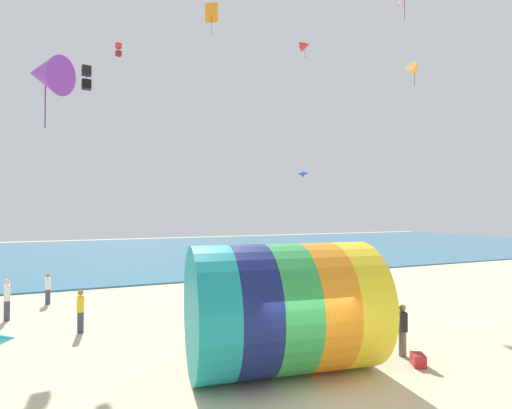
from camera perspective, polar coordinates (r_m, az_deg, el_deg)
name	(u,v)px	position (r m, az deg, el deg)	size (l,w,h in m)	color
ground_plane	(308,396)	(11.47, 7.51, -25.51)	(120.00, 120.00, 0.00)	beige
sea	(141,252)	(46.51, -16.13, -6.57)	(120.00, 40.00, 0.10)	teal
giant_inflatable_tube	(283,307)	(12.29, 3.82, -14.44)	(5.87, 4.42, 3.79)	teal
kite_handler	(402,330)	(14.54, 20.19, -16.43)	(0.34, 0.42, 1.69)	#726651
kite_red_box	(119,50)	(25.97, -19.05, 20.18)	(0.36, 0.36, 0.79)	red
kite_red_delta	(305,45)	(33.05, 7.04, 21.63)	(1.09, 0.95, 1.44)	red
kite_purple_delta	(45,75)	(12.72, -27.87, 16.10)	(1.62, 1.60, 2.07)	purple
kite_orange_diamond	(212,13)	(31.03, -6.37, 25.55)	(0.86, 0.62, 2.26)	orange
kite_blue_parafoil	(303,174)	(29.81, 6.72, 4.42)	(0.74, 0.76, 0.41)	blue
kite_black_box	(86,78)	(23.99, -23.06, 16.33)	(0.50, 0.50, 1.30)	black
kite_orange_delta	(415,70)	(20.52, 21.71, 17.40)	(0.83, 0.69, 1.09)	orange
bystander_near_water	(81,311)	(17.51, -23.78, -13.73)	(0.26, 0.38, 1.67)	#383D56
bystander_mid_beach	(7,299)	(20.75, -32.02, -11.42)	(0.30, 0.40, 1.78)	#383D56
bystander_far_left	(48,289)	(23.23, -27.60, -10.62)	(0.32, 0.41, 1.56)	#383D56
cooler_box	(418,360)	(14.08, 22.16, -19.87)	(0.52, 0.36, 0.36)	red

